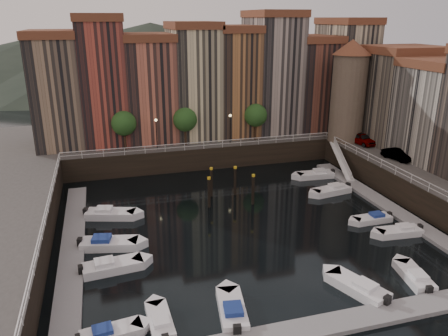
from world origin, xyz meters
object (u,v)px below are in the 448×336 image
object	(u,v)px
gangway	(341,159)
boat_left_1	(111,266)
car_a	(361,139)
corner_tower	(349,90)
boat_left_0	(110,333)
boat_left_2	(108,244)
car_b	(397,155)
mooring_pilings	(227,187)

from	to	relation	value
gangway	boat_left_1	size ratio (longest dim) A/B	1.62
gangway	car_a	world-z (taller)	car_a
corner_tower	car_a	bearing A→B (deg)	-65.16
boat_left_0	boat_left_2	world-z (taller)	boat_left_2
boat_left_2	car_b	size ratio (longest dim) A/B	1.37
car_a	gangway	bearing A→B (deg)	-162.54
mooring_pilings	boat_left_2	size ratio (longest dim) A/B	0.96
boat_left_1	car_a	distance (m)	38.75
boat_left_2	boat_left_0	bearing A→B (deg)	-78.42
corner_tower	car_a	world-z (taller)	corner_tower
corner_tower	car_a	xyz separation A→B (m)	(1.14, -2.47, -6.41)
gangway	mooring_pilings	bearing A→B (deg)	-164.53
corner_tower	boat_left_1	size ratio (longest dim) A/B	2.68
gangway	boat_left_0	size ratio (longest dim) A/B	1.96
boat_left_1	boat_left_2	size ratio (longest dim) A/B	0.95
boat_left_1	corner_tower	bearing A→B (deg)	26.09
boat_left_0	boat_left_1	size ratio (longest dim) A/B	0.82
mooring_pilings	car_b	world-z (taller)	car_b
corner_tower	car_a	distance (m)	6.96
corner_tower	mooring_pilings	distance (m)	23.55
mooring_pilings	boat_left_0	world-z (taller)	mooring_pilings
mooring_pilings	boat_left_1	size ratio (longest dim) A/B	1.01
boat_left_2	boat_left_1	bearing A→B (deg)	-75.27
corner_tower	boat_left_1	world-z (taller)	corner_tower
corner_tower	boat_left_1	distance (m)	40.06
gangway	boat_left_0	xyz separation A→B (m)	(-30.52, -24.01, -1.59)
mooring_pilings	car_b	bearing A→B (deg)	-1.65
corner_tower	mooring_pilings	bearing A→B (deg)	-155.19
corner_tower	car_b	world-z (taller)	corner_tower
boat_left_0	car_b	size ratio (longest dim) A/B	1.07
boat_left_2	mooring_pilings	bearing A→B (deg)	42.03
corner_tower	boat_left_2	world-z (taller)	corner_tower
corner_tower	boat_left_0	world-z (taller)	corner_tower
gangway	boat_left_1	distance (m)	34.12
mooring_pilings	car_b	size ratio (longest dim) A/B	1.31
boat_left_1	mooring_pilings	bearing A→B (deg)	34.98
boat_left_1	car_b	size ratio (longest dim) A/B	1.30
gangway	boat_left_2	distance (m)	32.58
mooring_pilings	car_a	xyz separation A→B (m)	(21.06, 6.74, 2.14)
corner_tower	car_b	size ratio (longest dim) A/B	3.49
car_a	boat_left_0	bearing A→B (deg)	-152.22
car_a	car_b	size ratio (longest dim) A/B	1.17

